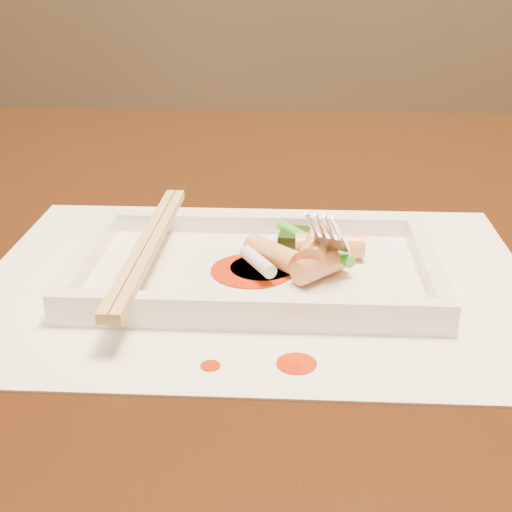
# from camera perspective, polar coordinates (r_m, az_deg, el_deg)

# --- Properties ---
(table) EXTENTS (1.40, 0.90, 0.75)m
(table) POSITION_cam_1_polar(r_m,az_deg,el_deg) (0.69, -5.73, -4.62)
(table) COLOR black
(table) RESTS_ON ground
(placemat) EXTENTS (0.40, 0.30, 0.00)m
(placemat) POSITION_cam_1_polar(r_m,az_deg,el_deg) (0.52, 0.00, -1.88)
(placemat) COLOR white
(placemat) RESTS_ON table
(sauce_splatter_a) EXTENTS (0.02, 0.02, 0.00)m
(sauce_splatter_a) POSITION_cam_1_polar(r_m,az_deg,el_deg) (0.42, 3.26, -8.59)
(sauce_splatter_a) COLOR #BF2805
(sauce_splatter_a) RESTS_ON placemat
(sauce_splatter_b) EXTENTS (0.01, 0.01, 0.00)m
(sauce_splatter_b) POSITION_cam_1_polar(r_m,az_deg,el_deg) (0.42, -3.67, -8.75)
(sauce_splatter_b) COLOR #BF2805
(sauce_splatter_b) RESTS_ON placemat
(plate_base) EXTENTS (0.26, 0.16, 0.01)m
(plate_base) POSITION_cam_1_polar(r_m,az_deg,el_deg) (0.52, 0.00, -1.41)
(plate_base) COLOR white
(plate_base) RESTS_ON placemat
(plate_rim_far) EXTENTS (0.26, 0.01, 0.01)m
(plate_rim_far) POSITION_cam_1_polar(r_m,az_deg,el_deg) (0.58, 0.40, 2.64)
(plate_rim_far) COLOR white
(plate_rim_far) RESTS_ON plate_base
(plate_rim_near) EXTENTS (0.26, 0.01, 0.01)m
(plate_rim_near) POSITION_cam_1_polar(r_m,az_deg,el_deg) (0.45, -0.52, -4.13)
(plate_rim_near) COLOR white
(plate_rim_near) RESTS_ON plate_base
(plate_rim_left) EXTENTS (0.01, 0.14, 0.01)m
(plate_rim_left) POSITION_cam_1_polar(r_m,az_deg,el_deg) (0.54, -13.32, -0.00)
(plate_rim_left) COLOR white
(plate_rim_left) RESTS_ON plate_base
(plate_rim_right) EXTENTS (0.01, 0.14, 0.01)m
(plate_rim_right) POSITION_cam_1_polar(r_m,az_deg,el_deg) (0.53, 13.64, -0.60)
(plate_rim_right) COLOR white
(plate_rim_right) RESTS_ON plate_base
(veg_piece) EXTENTS (0.04, 0.03, 0.01)m
(veg_piece) POSITION_cam_1_polar(r_m,az_deg,el_deg) (0.55, 3.85, 1.35)
(veg_piece) COLOR black
(veg_piece) RESTS_ON plate_base
(scallion_white) EXTENTS (0.03, 0.04, 0.01)m
(scallion_white) POSITION_cam_1_polar(r_m,az_deg,el_deg) (0.50, 0.14, -0.44)
(scallion_white) COLOR #EAEACC
(scallion_white) RESTS_ON plate_base
(scallion_green) EXTENTS (0.06, 0.07, 0.01)m
(scallion_green) POSITION_cam_1_polar(r_m,az_deg,el_deg) (0.53, 4.64, 1.06)
(scallion_green) COLOR green
(scallion_green) RESTS_ON plate_base
(chopstick_a) EXTENTS (0.01, 0.23, 0.01)m
(chopstick_a) POSITION_cam_1_polar(r_m,az_deg,el_deg) (0.52, -9.01, 0.95)
(chopstick_a) COLOR tan
(chopstick_a) RESTS_ON plate_rim_near
(chopstick_b) EXTENTS (0.01, 0.23, 0.01)m
(chopstick_b) POSITION_cam_1_polar(r_m,az_deg,el_deg) (0.52, -8.15, 0.93)
(chopstick_b) COLOR tan
(chopstick_b) RESTS_ON plate_rim_near
(fork) EXTENTS (0.09, 0.10, 0.14)m
(fork) POSITION_cam_1_polar(r_m,az_deg,el_deg) (0.51, 8.03, 7.22)
(fork) COLOR silver
(fork) RESTS_ON plate_base
(sauce_blob_0) EXTENTS (0.05, 0.05, 0.00)m
(sauce_blob_0) POSITION_cam_1_polar(r_m,az_deg,el_deg) (0.52, 0.47, -0.97)
(sauce_blob_0) COLOR #BF2805
(sauce_blob_0) RESTS_ON plate_base
(sauce_blob_1) EXTENTS (0.06, 0.06, 0.00)m
(sauce_blob_1) POSITION_cam_1_polar(r_m,az_deg,el_deg) (0.51, -0.34, -1.17)
(sauce_blob_1) COLOR #BF2805
(sauce_blob_1) RESTS_ON plate_base
(rice_cake_0) EXTENTS (0.04, 0.04, 0.02)m
(rice_cake_0) POSITION_cam_1_polar(r_m,az_deg,el_deg) (0.50, 5.25, -0.72)
(rice_cake_0) COLOR #FFC077
(rice_cake_0) RESTS_ON plate_base
(rice_cake_1) EXTENTS (0.05, 0.02, 0.02)m
(rice_cake_1) POSITION_cam_1_polar(r_m,az_deg,el_deg) (0.53, 5.89, 0.82)
(rice_cake_1) COLOR #FFC077
(rice_cake_1) RESTS_ON plate_base
(rice_cake_2) EXTENTS (0.03, 0.05, 0.02)m
(rice_cake_2) POSITION_cam_1_polar(r_m,az_deg,el_deg) (0.51, 4.77, 0.55)
(rice_cake_2) COLOR #FFC077
(rice_cake_2) RESTS_ON plate_base
(rice_cake_3) EXTENTS (0.05, 0.05, 0.02)m
(rice_cake_3) POSITION_cam_1_polar(r_m,az_deg,el_deg) (0.52, 1.40, 0.15)
(rice_cake_3) COLOR #FFC077
(rice_cake_3) RESTS_ON plate_base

